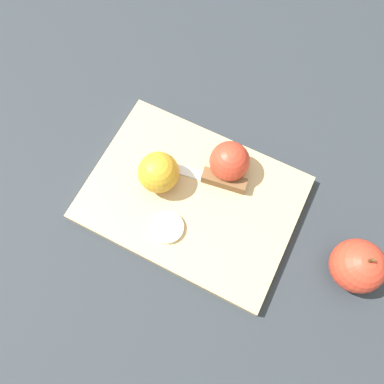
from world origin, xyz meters
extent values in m
plane|color=#282D33|center=(0.00, 0.00, 0.00)|extent=(4.00, 4.00, 0.00)
cube|color=tan|center=(0.00, 0.00, 0.01)|extent=(0.34, 0.25, 0.02)
sphere|color=red|center=(-0.03, -0.07, 0.05)|extent=(0.07, 0.07, 0.07)
cylinder|color=#EFE5C6|center=(-0.04, -0.07, 0.05)|extent=(0.04, 0.05, 0.06)
sphere|color=gold|center=(0.06, 0.00, 0.05)|extent=(0.07, 0.07, 0.07)
cylinder|color=#EFE5C6|center=(0.07, 0.00, 0.05)|extent=(0.01, 0.06, 0.06)
cube|color=silver|center=(0.04, -0.03, 0.02)|extent=(0.09, 0.03, 0.00)
cube|color=brown|center=(-0.04, -0.05, 0.03)|extent=(0.08, 0.03, 0.02)
cylinder|color=#EFE5C6|center=(0.01, 0.07, 0.02)|extent=(0.05, 0.05, 0.01)
sphere|color=red|center=(-0.27, -0.01, 0.04)|extent=(0.08, 0.08, 0.08)
cylinder|color=#4C3319|center=(-0.27, -0.01, 0.09)|extent=(0.01, 0.01, 0.01)
camera|label=1|loc=(-0.10, 0.18, 0.60)|focal=35.00mm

